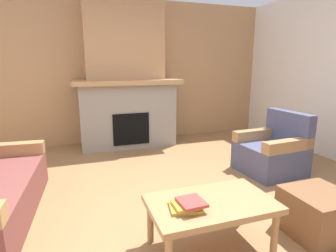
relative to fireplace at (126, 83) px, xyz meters
name	(u,v)px	position (x,y,z in m)	size (l,w,h in m)	color
ground	(175,211)	(0.00, -2.62, -1.16)	(9.00, 9.00, 0.00)	olive
wall_back_wood_panel	(122,72)	(0.00, 0.38, 0.19)	(6.00, 0.12, 2.70)	tan
fireplace	(126,83)	(0.00, 0.00, 0.00)	(1.90, 0.82, 2.70)	gray
armchair	(273,152)	(1.68, -2.04, -0.87)	(0.81, 0.81, 0.85)	#474C6B
coffee_table	(211,207)	(0.06, -3.26, -0.79)	(1.00, 0.60, 0.43)	#A87A4C
ottoman	(318,214)	(1.06, -3.39, -0.96)	(0.52, 0.52, 0.40)	brown
book_stack_near_edge	(187,205)	(-0.16, -3.32, -0.70)	(0.27, 0.26, 0.07)	gold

